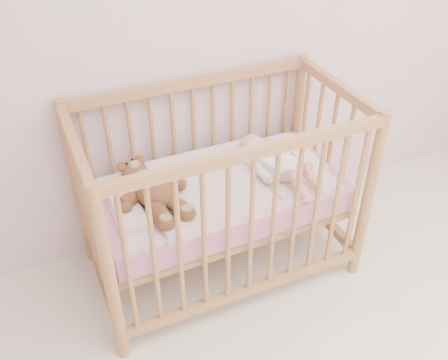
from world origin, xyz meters
TOP-DOWN VIEW (x-y plane):
  - crib at (-0.29, 1.60)m, footprint 1.36×0.76m
  - mattress at (-0.29, 1.60)m, footprint 1.22×0.62m
  - blanket at (-0.29, 1.60)m, footprint 1.10×0.58m
  - baby at (0.00, 1.58)m, footprint 0.41×0.63m
  - teddy_bear at (-0.64, 1.58)m, footprint 0.47×0.59m

SIDE VIEW (x-z plane):
  - mattress at x=-0.29m, z-range 0.42..0.55m
  - crib at x=-0.29m, z-range 0.00..1.00m
  - blanket at x=-0.29m, z-range 0.53..0.59m
  - baby at x=0.00m, z-range 0.56..0.71m
  - teddy_bear at x=-0.64m, z-range 0.57..0.72m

